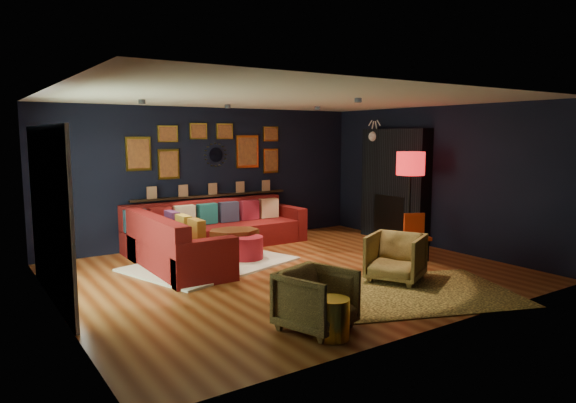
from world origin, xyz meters
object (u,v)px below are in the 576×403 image
coffee_table (234,235)px  floor_lamp (410,168)px  pouf (246,248)px  armchair_left (316,297)px  sectional (203,237)px  armchair_right (396,255)px  dog (327,301)px  gold_stool (333,319)px  orange_chair (416,233)px

coffee_table → floor_lamp: (2.72, -1.44, 1.13)m
pouf → armchair_left: 3.22m
pouf → coffee_table: bearing=97.2°
sectional → armchair_right: 3.42m
coffee_table → dog: (-0.48, -3.19, -0.21)m
pouf → gold_stool: bearing=-104.6°
pouf → orange_chair: orange_chair is taller
coffee_table → floor_lamp: 3.28m
orange_chair → floor_lamp: (0.24, 0.39, 1.07)m
pouf → sectional: bearing=120.1°
armchair_left → gold_stool: bearing=-109.8°
sectional → coffee_table: bearing=-46.4°
armchair_left → armchair_right: (2.06, 0.85, 0.02)m
floor_lamp → gold_stool: bearing=-147.1°
sectional → armchair_right: bearing=-61.7°
coffee_table → dog: 3.24m
orange_chair → floor_lamp: floor_lamp is taller
gold_stool → floor_lamp: floor_lamp is taller
gold_stool → floor_lamp: bearing=32.9°
gold_stool → sectional: bearing=83.9°
armchair_right → gold_stool: armchair_right is taller
coffee_table → floor_lamp: floor_lamp is taller
dog → armchair_right: bearing=11.3°
gold_stool → orange_chair: orange_chair is taller
pouf → floor_lamp: 3.17m
floor_lamp → sectional: bearing=149.2°
armchair_left → orange_chair: (3.31, 1.61, 0.09)m
sectional → armchair_left: size_ratio=4.72×
pouf → armchair_right: size_ratio=0.75×
gold_stool → dog: size_ratio=0.42×
pouf → armchair_left: bearing=-105.7°
sectional → pouf: 0.88m
armchair_left → orange_chair: 3.68m
orange_chair → gold_stool: bearing=-126.4°
armchair_left → gold_stool: (-0.01, -0.30, -0.15)m
coffee_table → pouf: bearing=-82.8°
armchair_right → orange_chair: size_ratio=0.98×
armchair_right → gold_stool: bearing=-88.6°
gold_stool → orange_chair: 3.83m
pouf → orange_chair: (2.43, -1.49, 0.23)m
sectional → pouf: bearing=-59.9°
pouf → floor_lamp: (2.68, -1.10, 1.30)m
armchair_left → armchair_right: bearing=4.5°
floor_lamp → dog: 3.89m
coffee_table → floor_lamp: size_ratio=0.58×
armchair_left → armchair_right: size_ratio=0.96×
sectional → floor_lamp: (3.11, -1.86, 1.19)m
armchair_left → dog: size_ratio=0.71×
armchair_right → sectional: bearing=-179.3°
pouf → armchair_left: size_ratio=0.78×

